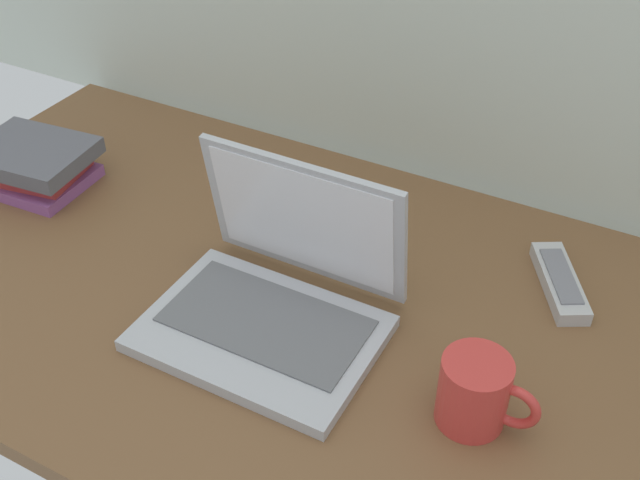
{
  "coord_description": "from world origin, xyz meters",
  "views": [
    {
      "loc": [
        0.33,
        -0.7,
        0.77
      ],
      "look_at": [
        -0.04,
        0.0,
        0.15
      ],
      "focal_mm": 42.99,
      "sensor_mm": 36.0,
      "label": 1
    }
  ],
  "objects_px": {
    "laptop": "(276,293)",
    "remote_control_far": "(560,282)",
    "book_stack": "(34,165)",
    "coffee_mug": "(476,392)"
  },
  "relations": [
    {
      "from": "laptop",
      "to": "coffee_mug",
      "type": "height_order",
      "value": "laptop"
    },
    {
      "from": "laptop",
      "to": "remote_control_far",
      "type": "xyz_separation_m",
      "value": [
        0.33,
        0.25,
        -0.03
      ]
    },
    {
      "from": "laptop",
      "to": "book_stack",
      "type": "height_order",
      "value": "laptop"
    },
    {
      "from": "laptop",
      "to": "remote_control_far",
      "type": "bearing_deg",
      "value": 37.12
    },
    {
      "from": "book_stack",
      "to": "coffee_mug",
      "type": "bearing_deg",
      "value": -9.02
    },
    {
      "from": "remote_control_far",
      "to": "book_stack",
      "type": "xyz_separation_m",
      "value": [
        -0.86,
        -0.15,
        0.03
      ]
    },
    {
      "from": "laptop",
      "to": "remote_control_far",
      "type": "distance_m",
      "value": 0.41
    },
    {
      "from": "coffee_mug",
      "to": "book_stack",
      "type": "height_order",
      "value": "coffee_mug"
    },
    {
      "from": "remote_control_far",
      "to": "book_stack",
      "type": "bearing_deg",
      "value": -169.86
    },
    {
      "from": "coffee_mug",
      "to": "remote_control_far",
      "type": "bearing_deg",
      "value": 83.71
    }
  ]
}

